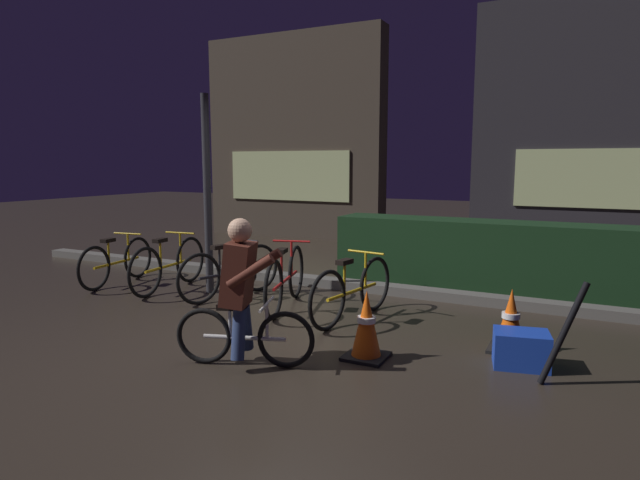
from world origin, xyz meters
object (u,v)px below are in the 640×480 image
Objects in this scene: traffic_cone_near at (366,326)px; traffic_cone_far at (511,321)px; parked_bike_center_left at (230,272)px; cyclist at (241,292)px; parked_bike_center_right at (286,279)px; blue_crate at (521,349)px; street_post at (207,195)px; parked_bike_leftmost at (117,262)px; parked_bike_right_mid at (353,290)px; parked_bike_left_mid at (169,265)px; closed_umbrella at (563,333)px.

traffic_cone_near reaches higher than traffic_cone_far.
parked_bike_center_left reaches higher than traffic_cone_near.
parked_bike_center_left is 2.34m from cyclist.
parked_bike_center_right is 2.78m from blue_crate.
street_post is 1.68× the size of parked_bike_center_left.
traffic_cone_far is 2.42m from cyclist.
parked_bike_center_right reaches higher than parked_bike_leftmost.
parked_bike_right_mid is 1.24× the size of cyclist.
street_post reaches higher than blue_crate.
street_post is 3.17m from traffic_cone_near.
blue_crate is (3.95, -0.90, -1.12)m from street_post.
cyclist is at bearing -132.29° from parked_bike_left_mid.
street_post is 1.03m from parked_bike_center_left.
parked_bike_left_mid is 4.62m from blue_crate.
parked_bike_center_right is (1.87, -0.10, 0.01)m from parked_bike_left_mid.
traffic_cone_far is 0.40m from blue_crate.
parked_bike_center_right is (0.87, -0.10, 0.02)m from parked_bike_center_left.
parked_bike_center_right is at bearing 172.23° from traffic_cone_far.
parked_bike_leftmost is 5.84m from closed_umbrella.
parked_bike_leftmost is 3.65m from parked_bike_right_mid.
street_post is at bearing -86.44° from parked_bike_left_mid.
parked_bike_center_right is 2.57m from traffic_cone_far.
parked_bike_center_left reaches higher than traffic_cone_far.
parked_bike_center_left is at bearing 167.16° from blue_crate.
parked_bike_right_mid is at bearing 161.30° from blue_crate.
closed_umbrella reaches higher than parked_bike_leftmost.
parked_bike_right_mid is (3.65, -0.13, 0.01)m from parked_bike_leftmost.
closed_umbrella is (2.42, 0.76, -0.22)m from cyclist.
blue_crate is at bearing -119.99° from parked_bike_center_right.
parked_bike_center_right is at bearing -98.75° from parked_bike_left_mid.
parked_bike_leftmost is 2.60× the size of traffic_cone_far.
closed_umbrella reaches higher than traffic_cone_near.
parked_bike_left_mid is 1.87m from parked_bike_center_right.
closed_umbrella is at bearing 5.54° from traffic_cone_near.
traffic_cone_far is at bearing -81.01° from parked_bike_center_left.
parked_bike_center_right is 1.90× the size of closed_umbrella.
parked_bike_left_mid is at bearing 71.81° from parked_bike_center_right.
parked_bike_left_mid is 3.53m from traffic_cone_near.
street_post is at bearing -90.98° from parked_bike_leftmost.
cyclist reaches higher than parked_bike_leftmost.
parked_bike_right_mid is 1.82× the size of closed_umbrella.
parked_bike_center_right is 0.90m from parked_bike_right_mid.
cyclist is at bearing -124.98° from parked_bike_leftmost.
closed_umbrella reaches higher than parked_bike_right_mid.
parked_bike_center_right is at bearing -80.28° from parked_bike_center_left.
blue_crate is at bearing 6.70° from cyclist.
parked_bike_leftmost is at bearing 108.86° from parked_bike_center_left.
street_post is at bearing 66.01° from parked_bike_center_right.
parked_bike_right_mid is (1.76, -0.20, -0.00)m from parked_bike_center_left.
traffic_cone_near is at bearing -141.09° from parked_bike_right_mid.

